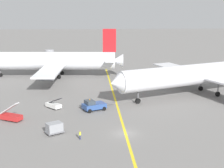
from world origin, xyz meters
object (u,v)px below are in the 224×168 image
(airliner_being_pushed, at_px, (202,74))
(pushback_tug, at_px, (93,105))
(gse_container_dolly_flat, at_px, (54,128))
(jet_bridge, at_px, (50,56))
(airliner_at_gate_left, at_px, (52,61))
(gse_belt_loader_portside, at_px, (54,105))
(ground_crew_wing_walker_right, at_px, (80,135))
(gse_stair_truck_yellow, at_px, (11,116))

(airliner_being_pushed, height_order, pushback_tug, airliner_being_pushed)
(gse_container_dolly_flat, xyz_separation_m, jet_bridge, (-9.96, 74.10, 2.72))
(airliner_at_gate_left, height_order, gse_belt_loader_portside, airliner_at_gate_left)
(airliner_being_pushed, distance_m, ground_crew_wing_walker_right, 43.21)
(airliner_being_pushed, relative_size, jet_bridge, 2.70)
(gse_container_dolly_flat, bearing_deg, airliner_at_gate_left, 97.25)
(ground_crew_wing_walker_right, bearing_deg, gse_belt_loader_portside, 109.98)
(ground_crew_wing_walker_right, bearing_deg, airliner_being_pushed, 43.18)
(airliner_at_gate_left, distance_m, gse_container_dolly_flat, 52.65)
(airliner_being_pushed, xyz_separation_m, ground_crew_wing_walker_right, (-31.31, -29.39, -4.84))
(ground_crew_wing_walker_right, bearing_deg, airliner_at_gate_left, 101.81)
(airliner_being_pushed, distance_m, gse_belt_loader_portside, 39.90)
(gse_belt_loader_portside, distance_m, jet_bridge, 58.69)
(pushback_tug, xyz_separation_m, jet_bridge, (-17.25, 59.96, 2.72))
(gse_stair_truck_yellow, bearing_deg, airliner_at_gate_left, 85.83)
(airliner_at_gate_left, bearing_deg, jet_bridge, 98.62)
(pushback_tug, xyz_separation_m, ground_crew_wing_walker_right, (-2.40, -17.11, -0.33))
(gse_container_dolly_flat, distance_m, ground_crew_wing_walker_right, 5.73)
(jet_bridge, bearing_deg, gse_container_dolly_flat, -82.34)
(airliner_at_gate_left, height_order, airliner_being_pushed, airliner_being_pushed)
(pushback_tug, bearing_deg, gse_belt_loader_portside, 168.54)
(jet_bridge, bearing_deg, pushback_tug, -73.95)
(airliner_being_pushed, height_order, gse_container_dolly_flat, airliner_being_pushed)
(airliner_being_pushed, relative_size, gse_stair_truck_yellow, 10.32)
(gse_stair_truck_yellow, height_order, gse_container_dolly_flat, gse_stair_truck_yellow)
(airliner_being_pushed, xyz_separation_m, gse_belt_loader_portside, (-38.22, -10.39, -4.86))
(airliner_at_gate_left, height_order, ground_crew_wing_walker_right, airliner_at_gate_left)
(airliner_being_pushed, bearing_deg, gse_container_dolly_flat, -143.89)
(gse_belt_loader_portside, relative_size, ground_crew_wing_walker_right, 2.72)
(gse_container_dolly_flat, bearing_deg, jet_bridge, 97.66)
(airliner_at_gate_left, distance_m, jet_bridge, 22.34)
(airliner_at_gate_left, height_order, gse_container_dolly_flat, airliner_at_gate_left)
(airliner_being_pushed, height_order, jet_bridge, airliner_being_pushed)
(pushback_tug, distance_m, gse_stair_truck_yellow, 18.24)
(ground_crew_wing_walker_right, bearing_deg, gse_stair_truck_yellow, 143.60)
(pushback_tug, bearing_deg, jet_bridge, 106.05)
(airliner_at_gate_left, bearing_deg, ground_crew_wing_walker_right, -78.19)
(pushback_tug, bearing_deg, airliner_being_pushed, 23.00)
(pushback_tug, bearing_deg, gse_stair_truck_yellow, -159.95)
(gse_container_dolly_flat, xyz_separation_m, ground_crew_wing_walker_right, (4.89, -2.97, -0.33))
(gse_belt_loader_portside, height_order, jet_bridge, jet_bridge)
(gse_stair_truck_yellow, xyz_separation_m, ground_crew_wing_walker_right, (14.73, -10.86, -0.18))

